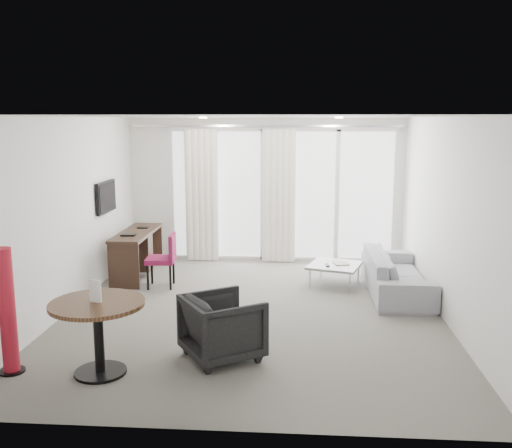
# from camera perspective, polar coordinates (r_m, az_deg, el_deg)

# --- Properties ---
(floor) EXTENTS (5.00, 6.00, 0.00)m
(floor) POSITION_cam_1_polar(r_m,az_deg,el_deg) (7.80, -0.32, -8.78)
(floor) COLOR #65625A
(floor) RESTS_ON ground
(ceiling) EXTENTS (5.00, 6.00, 0.00)m
(ceiling) POSITION_cam_1_polar(r_m,az_deg,el_deg) (7.36, -0.34, 10.70)
(ceiling) COLOR white
(ceiling) RESTS_ON ground
(wall_left) EXTENTS (0.00, 6.00, 2.60)m
(wall_left) POSITION_cam_1_polar(r_m,az_deg,el_deg) (8.06, -18.35, 0.86)
(wall_left) COLOR silver
(wall_left) RESTS_ON ground
(wall_right) EXTENTS (0.00, 6.00, 2.60)m
(wall_right) POSITION_cam_1_polar(r_m,az_deg,el_deg) (7.69, 18.58, 0.41)
(wall_right) COLOR silver
(wall_right) RESTS_ON ground
(wall_front) EXTENTS (5.00, 0.00, 2.60)m
(wall_front) POSITION_cam_1_polar(r_m,az_deg,el_deg) (4.56, -3.30, -5.72)
(wall_front) COLOR silver
(wall_front) RESTS_ON ground
(window_panel) EXTENTS (4.00, 0.02, 2.38)m
(window_panel) POSITION_cam_1_polar(r_m,az_deg,el_deg) (10.42, 2.60, 2.89)
(window_panel) COLOR white
(window_panel) RESTS_ON ground
(window_frame) EXTENTS (4.10, 0.06, 2.44)m
(window_frame) POSITION_cam_1_polar(r_m,az_deg,el_deg) (10.40, 2.60, 2.88)
(window_frame) COLOR white
(window_frame) RESTS_ON ground
(curtain_left) EXTENTS (0.60, 0.20, 2.38)m
(curtain_left) POSITION_cam_1_polar(r_m,az_deg,el_deg) (10.39, -5.45, 2.84)
(curtain_left) COLOR white
(curtain_left) RESTS_ON ground
(curtain_right) EXTENTS (0.60, 0.20, 2.38)m
(curtain_right) POSITION_cam_1_polar(r_m,az_deg,el_deg) (10.25, 2.29, 2.77)
(curtain_right) COLOR white
(curtain_right) RESTS_ON ground
(curtain_track) EXTENTS (4.80, 0.04, 0.04)m
(curtain_track) POSITION_cam_1_polar(r_m,az_deg,el_deg) (10.18, 0.92, 9.78)
(curtain_track) COLOR #B2B2B7
(curtain_track) RESTS_ON ceiling
(downlight_a) EXTENTS (0.12, 0.12, 0.02)m
(downlight_a) POSITION_cam_1_polar(r_m,az_deg,el_deg) (9.06, -5.32, 10.54)
(downlight_a) COLOR #FFE0B2
(downlight_a) RESTS_ON ceiling
(downlight_b) EXTENTS (0.12, 0.12, 0.02)m
(downlight_b) POSITION_cam_1_polar(r_m,az_deg,el_deg) (8.96, 8.28, 10.48)
(downlight_b) COLOR #FFE0B2
(downlight_b) RESTS_ON ceiling
(desk) EXTENTS (0.50, 1.60, 0.75)m
(desk) POSITION_cam_1_polar(r_m,az_deg,el_deg) (9.63, -11.80, -2.95)
(desk) COLOR #2F1E15
(desk) RESTS_ON floor
(tv) EXTENTS (0.05, 0.80, 0.50)m
(tv) POSITION_cam_1_polar(r_m,az_deg,el_deg) (9.38, -14.77, 2.64)
(tv) COLOR black
(tv) RESTS_ON wall_left
(desk_chair) EXTENTS (0.49, 0.46, 0.84)m
(desk_chair) POSITION_cam_1_polar(r_m,az_deg,el_deg) (8.93, -9.53, -3.62)
(desk_chair) COLOR maroon
(desk_chair) RESTS_ON floor
(round_table) EXTENTS (1.27, 1.27, 0.76)m
(round_table) POSITION_cam_1_polar(r_m,az_deg,el_deg) (6.10, -15.45, -10.93)
(round_table) COLOR #422816
(round_table) RESTS_ON floor
(menu_card) EXTENTS (0.13, 0.05, 0.23)m
(menu_card) POSITION_cam_1_polar(r_m,az_deg,el_deg) (5.98, -15.68, -7.95)
(menu_card) COLOR white
(menu_card) RESTS_ON round_table
(red_lamp) EXTENTS (0.30, 0.30, 1.31)m
(red_lamp) POSITION_cam_1_polar(r_m,az_deg,el_deg) (6.35, -23.61, -7.99)
(red_lamp) COLOR #A71728
(red_lamp) RESTS_ON floor
(tub_armchair) EXTENTS (1.06, 1.05, 0.70)m
(tub_armchair) POSITION_cam_1_polar(r_m,az_deg,el_deg) (6.27, -3.37, -10.26)
(tub_armchair) COLOR black
(tub_armchair) RESTS_ON floor
(coffee_table) EXTENTS (0.95, 0.95, 0.34)m
(coffee_table) POSITION_cam_1_polar(r_m,az_deg,el_deg) (9.04, 7.85, -5.04)
(coffee_table) COLOR gray
(coffee_table) RESTS_ON floor
(remote) EXTENTS (0.06, 0.16, 0.02)m
(remote) POSITION_cam_1_polar(r_m,az_deg,el_deg) (8.88, 7.17, -4.03)
(remote) COLOR black
(remote) RESTS_ON coffee_table
(magazine) EXTENTS (0.27, 0.32, 0.02)m
(magazine) POSITION_cam_1_polar(r_m,az_deg,el_deg) (9.05, 8.49, -3.78)
(magazine) COLOR gray
(magazine) RESTS_ON coffee_table
(sofa) EXTENTS (0.81, 2.08, 0.61)m
(sofa) POSITION_cam_1_polar(r_m,az_deg,el_deg) (8.78, 13.87, -4.81)
(sofa) COLOR gray
(sofa) RESTS_ON floor
(terrace_slab) EXTENTS (5.60, 3.00, 0.12)m
(terrace_slab) POSITION_cam_1_polar(r_m,az_deg,el_deg) (12.13, 2.75, -2.08)
(terrace_slab) COLOR #4D4D50
(terrace_slab) RESTS_ON ground
(rattan_chair_a) EXTENTS (0.66, 0.66, 0.77)m
(rattan_chair_a) POSITION_cam_1_polar(r_m,az_deg,el_deg) (11.91, 7.89, -0.22)
(rattan_chair_a) COLOR #4E3825
(rattan_chair_a) RESTS_ON terrace_slab
(rattan_chair_b) EXTENTS (0.77, 0.77, 0.89)m
(rattan_chair_b) POSITION_cam_1_polar(r_m,az_deg,el_deg) (12.02, 9.21, 0.14)
(rattan_chair_b) COLOR #4E3825
(rattan_chair_b) RESTS_ON terrace_slab
(rattan_table) EXTENTS (0.52, 0.52, 0.48)m
(rattan_table) POSITION_cam_1_polar(r_m,az_deg,el_deg) (11.63, 10.09, -1.25)
(rattan_table) COLOR #4E3825
(rattan_table) RESTS_ON terrace_slab
(balustrade) EXTENTS (5.50, 0.06, 1.05)m
(balustrade) POSITION_cam_1_polar(r_m,az_deg,el_deg) (13.45, 2.93, 1.59)
(balustrade) COLOR #B2B2B7
(balustrade) RESTS_ON terrace_slab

